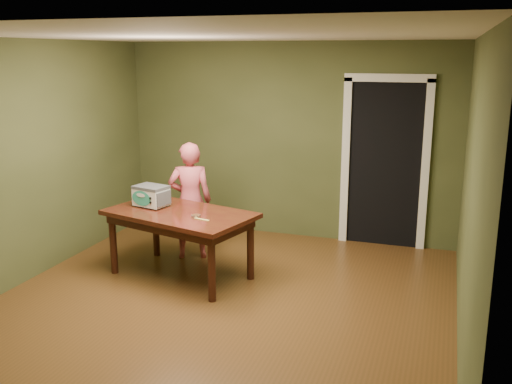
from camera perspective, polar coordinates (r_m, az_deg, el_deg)
floor at (r=5.76m, az=-3.94°, el=-11.44°), size 5.00×5.00×0.00m
room_shell at (r=5.27m, az=-4.24°, el=5.61°), size 4.52×5.02×2.61m
doorway at (r=7.74m, az=12.99°, el=3.04°), size 1.10×0.66×2.25m
dining_table at (r=6.35m, az=-7.60°, el=-2.84°), size 1.77×1.27×0.75m
toy_oven at (r=6.56m, az=-10.45°, el=-0.32°), size 0.43×0.34×0.24m
baking_pan at (r=6.11m, az=-6.02°, el=-2.36°), size 0.10×0.10×0.02m
spatula at (r=5.99m, az=-5.44°, el=-2.74°), size 0.18×0.06×0.01m
child at (r=6.92m, az=-6.59°, el=-0.86°), size 0.61×0.52×1.43m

